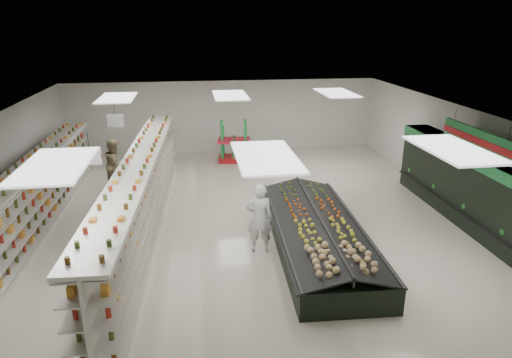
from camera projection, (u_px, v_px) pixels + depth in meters
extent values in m
plane|color=beige|center=(244.00, 220.00, 13.83)|extent=(16.00, 16.00, 0.00)
cube|color=white|center=(243.00, 116.00, 12.78)|extent=(14.00, 16.00, 0.02)
cube|color=silver|center=(223.00, 116.00, 20.79)|extent=(14.00, 0.02, 3.20)
cube|color=silver|center=(466.00, 160.00, 14.24)|extent=(0.02, 16.00, 3.20)
cube|color=black|center=(478.00, 193.00, 12.94)|extent=(0.80, 8.00, 2.20)
cube|color=#217C3B|center=(483.00, 161.00, 12.63)|extent=(0.85, 8.00, 0.30)
cube|color=black|center=(467.00, 211.00, 13.09)|extent=(0.55, 7.80, 0.15)
cube|color=silver|center=(475.00, 185.00, 12.84)|extent=(0.45, 7.70, 0.03)
cube|color=silver|center=(477.00, 175.00, 12.74)|extent=(0.45, 7.70, 0.03)
cube|color=white|center=(90.00, 156.00, 10.55)|extent=(0.50, 0.06, 0.40)
cube|color=#A61318|center=(90.00, 156.00, 10.55)|extent=(0.52, 0.02, 0.12)
cylinder|color=black|center=(88.00, 144.00, 10.45)|extent=(0.01, 0.01, 0.50)
cube|color=white|center=(115.00, 121.00, 14.29)|extent=(0.50, 0.06, 0.40)
cube|color=#A61318|center=(115.00, 121.00, 14.29)|extent=(0.52, 0.02, 0.12)
cylinder|color=black|center=(114.00, 111.00, 14.19)|extent=(0.01, 0.01, 0.50)
cube|color=#217C3B|center=(477.00, 140.00, 12.39)|extent=(0.10, 3.20, 0.60)
cube|color=#A61318|center=(475.00, 140.00, 12.39)|extent=(0.03, 3.20, 0.18)
cylinder|color=black|center=(509.00, 136.00, 11.14)|extent=(0.01, 0.01, 0.50)
cylinder|color=black|center=(455.00, 117.00, 13.39)|extent=(0.01, 0.01, 0.50)
cube|color=white|center=(39.00, 225.00, 13.34)|extent=(0.93, 11.10, 0.11)
cube|color=white|center=(35.00, 198.00, 13.05)|extent=(0.15, 11.10, 1.85)
cube|color=white|center=(29.00, 166.00, 12.74)|extent=(0.93, 11.10, 0.07)
cube|color=silver|center=(31.00, 222.00, 13.27)|extent=(0.50, 11.01, 0.03)
cube|color=silver|center=(29.00, 209.00, 13.14)|extent=(0.50, 11.01, 0.03)
cube|color=silver|center=(26.00, 196.00, 13.01)|extent=(0.50, 11.01, 0.03)
cube|color=silver|center=(24.00, 183.00, 12.88)|extent=(0.50, 11.01, 0.03)
cube|color=silver|center=(22.00, 169.00, 12.74)|extent=(0.50, 11.01, 0.03)
cube|color=silver|center=(46.00, 221.00, 13.33)|extent=(0.50, 11.01, 0.03)
cube|color=silver|center=(44.00, 209.00, 13.19)|extent=(0.50, 11.01, 0.03)
cube|color=silver|center=(42.00, 196.00, 13.06)|extent=(0.50, 11.01, 0.03)
cube|color=silver|center=(40.00, 182.00, 12.93)|extent=(0.50, 11.01, 0.03)
cube|color=silver|center=(38.00, 169.00, 12.80)|extent=(0.50, 11.01, 0.03)
cube|color=white|center=(145.00, 228.00, 13.18)|extent=(1.50, 12.18, 0.12)
cube|color=white|center=(142.00, 197.00, 12.87)|extent=(0.65, 12.14, 2.02)
cube|color=white|center=(139.00, 161.00, 12.52)|extent=(1.50, 12.18, 0.08)
cube|color=silver|center=(136.00, 224.00, 13.12)|extent=(1.03, 12.06, 0.03)
cube|color=silver|center=(135.00, 210.00, 12.97)|extent=(1.03, 12.06, 0.03)
cube|color=silver|center=(133.00, 195.00, 12.83)|extent=(1.03, 12.06, 0.03)
cube|color=silver|center=(132.00, 181.00, 12.68)|extent=(1.03, 12.06, 0.03)
cube|color=silver|center=(131.00, 165.00, 12.54)|extent=(1.03, 12.06, 0.03)
cube|color=silver|center=(153.00, 223.00, 13.16)|extent=(1.03, 12.06, 0.03)
cube|color=silver|center=(151.00, 209.00, 13.01)|extent=(1.03, 12.06, 0.03)
cube|color=silver|center=(150.00, 195.00, 12.87)|extent=(1.03, 12.06, 0.03)
cube|color=silver|center=(149.00, 180.00, 12.72)|extent=(1.03, 12.06, 0.03)
cube|color=silver|center=(148.00, 165.00, 12.58)|extent=(1.03, 12.06, 0.03)
cube|color=black|center=(317.00, 236.00, 12.07)|extent=(2.43, 6.38, 0.63)
cube|color=#262626|center=(279.00, 227.00, 11.87)|extent=(0.33, 6.29, 0.05)
cube|color=#262626|center=(357.00, 223.00, 12.06)|extent=(0.33, 6.29, 0.05)
cube|color=black|center=(297.00, 223.00, 11.88)|extent=(1.43, 6.25, 0.32)
cube|color=black|center=(339.00, 221.00, 11.98)|extent=(1.43, 6.25, 0.32)
cube|color=#262626|center=(318.00, 219.00, 11.90)|extent=(0.32, 6.20, 0.22)
cube|color=#A61318|center=(234.00, 159.00, 19.62)|extent=(1.40, 1.03, 0.22)
cube|color=red|center=(234.00, 140.00, 19.35)|extent=(1.46, 1.09, 0.11)
imported|color=white|center=(259.00, 218.00, 11.69)|extent=(0.70, 0.49, 1.86)
imported|color=tan|center=(115.00, 164.00, 16.19)|extent=(0.59, 0.90, 1.80)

